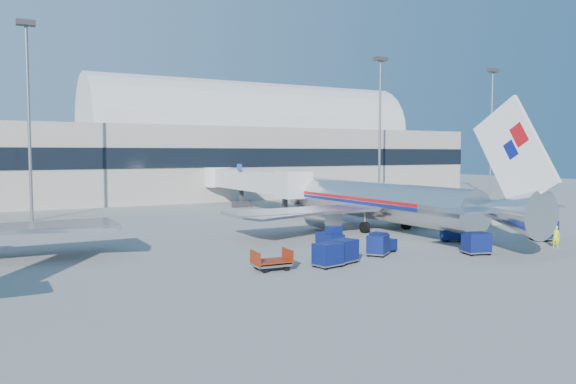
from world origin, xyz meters
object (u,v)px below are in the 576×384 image
cart_solo_far (544,230)px  ramp_worker (556,236)px  mast_far_east (492,113)px  cart_open_red (272,263)px  cart_train_b (344,251)px  mast_west (28,90)px  mast_east (380,108)px  cart_train_a (378,245)px  barrier_far (500,220)px  tug_right (454,233)px  barrier_near (456,223)px  airliner_main (380,201)px  tug_left (330,237)px  barrier_mid (478,222)px  jetbridge_near (248,180)px  cart_solo_near (477,243)px  tug_lead (381,244)px  cart_train_c (328,254)px

cart_solo_far → ramp_worker: bearing=-104.5°
mast_far_east → cart_open_red: 75.01m
cart_train_b → cart_open_red: size_ratio=0.89×
mast_west → cart_train_b: size_ratio=9.97×
mast_east → cart_train_a: (-29.00, -36.70, -13.95)m
barrier_far → tug_right: (-13.53, -6.49, 0.27)m
barrier_near → cart_solo_far: cart_solo_far is taller
airliner_main → cart_train_a: airliner_main is taller
barrier_near → tug_left: tug_left is taller
airliner_main → cart_train_b: (-12.94, -12.36, -2.03)m
barrier_near → cart_solo_far: bearing=-88.2°
cart_train_b → cart_solo_far: (21.25, -0.23, 0.08)m
cart_train_a → cart_open_red: cart_train_a is taller
cart_open_red → airliner_main: bearing=36.3°
mast_west → barrier_far: (44.60, -28.00, -14.34)m
mast_far_east → cart_train_b: (-57.94, -37.85, -13.90)m
barrier_mid → tug_right: size_ratio=1.13×
barrier_near → ramp_worker: ramp_worker is taller
mast_far_east → jetbridge_near: bearing=179.0°
barrier_near → cart_open_red: 28.04m
jetbridge_near → cart_solo_near: size_ratio=12.35×
mast_east → mast_far_east: size_ratio=1.00×
airliner_main → ramp_worker: bearing=-68.5°
jetbridge_near → barrier_mid: (13.70, -28.81, -3.48)m
mast_east → barrier_far: 31.92m
barrier_near → tug_left: bearing=-170.0°
cart_solo_near → barrier_far: bearing=51.1°
tug_lead → cart_train_a: tug_lead is taller
barrier_far → ramp_worker: bearing=-123.6°
mast_west → mast_east: same height
barrier_far → cart_train_c: cart_train_c is taller
barrier_far → jetbridge_near: bearing=120.5°
barrier_far → tug_left: 24.41m
mast_east → ramp_worker: 45.36m
mast_west → cart_solo_far: 55.76m
mast_west → tug_lead: 44.39m
tug_left → cart_train_a: (0.61, -5.60, 0.08)m
cart_train_a → ramp_worker: size_ratio=1.23×
mast_east → barrier_far: (-5.40, -28.00, -14.34)m
airliner_main → barrier_far: 15.02m
barrier_far → cart_open_red: barrier_far is taller
jetbridge_near → mast_east: (22.40, -0.81, 10.86)m
mast_east → tug_left: size_ratio=8.71×
cart_solo_far → mast_east: bearing=97.5°
barrier_far → tug_left: size_ratio=1.16×
barrier_far → cart_solo_far: (-6.29, -10.08, 0.53)m
cart_solo_near → mast_east: bearing=76.6°
cart_train_b → cart_open_red: bearing=157.1°
airliner_main → cart_train_c: bearing=-138.5°
jetbridge_near → mast_west: (-27.60, -0.81, 10.86)m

